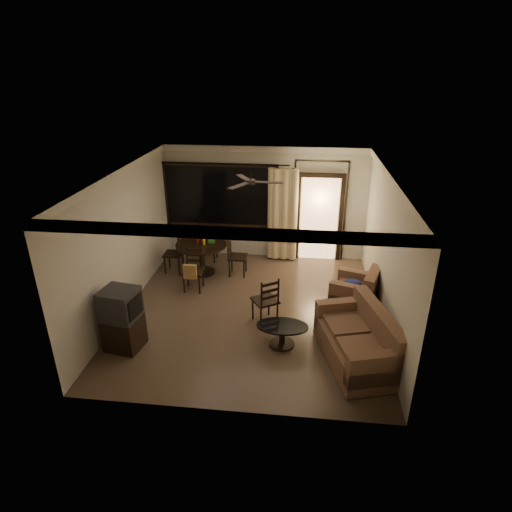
# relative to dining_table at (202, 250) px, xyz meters

# --- Properties ---
(ground) EXTENTS (5.50, 5.50, 0.00)m
(ground) POSITION_rel_dining_table_xyz_m (1.36, -1.58, -0.58)
(ground) COLOR #7F6651
(ground) RESTS_ON ground
(room_shell) EXTENTS (5.50, 6.70, 5.50)m
(room_shell) POSITION_rel_dining_table_xyz_m (1.96, 0.19, 1.25)
(room_shell) COLOR beige
(room_shell) RESTS_ON ground
(dining_table) EXTENTS (1.19, 1.19, 0.96)m
(dining_table) POSITION_rel_dining_table_xyz_m (0.00, 0.00, 0.00)
(dining_table) COLOR black
(dining_table) RESTS_ON ground
(dining_chair_west) EXTENTS (0.42, 0.42, 0.95)m
(dining_chair_west) POSITION_rel_dining_table_xyz_m (-0.67, -0.00, -0.30)
(dining_chair_west) COLOR black
(dining_chair_west) RESTS_ON ground
(dining_chair_east) EXTENTS (0.42, 0.42, 0.95)m
(dining_chair_east) POSITION_rel_dining_table_xyz_m (0.84, -0.00, -0.30)
(dining_chair_east) COLOR black
(dining_chair_east) RESTS_ON ground
(dining_chair_south) EXTENTS (0.42, 0.48, 0.95)m
(dining_chair_south) POSITION_rel_dining_table_xyz_m (-0.00, -0.86, -0.28)
(dining_chair_south) COLOR black
(dining_chair_south) RESTS_ON ground
(dining_chair_north) EXTENTS (0.42, 0.42, 0.95)m
(dining_chair_north) POSITION_rel_dining_table_xyz_m (-0.00, 0.70, -0.30)
(dining_chair_north) COLOR black
(dining_chair_north) RESTS_ON ground
(tv_cabinet) EXTENTS (0.67, 0.62, 1.13)m
(tv_cabinet) POSITION_rel_dining_table_xyz_m (-0.69, -3.02, -0.02)
(tv_cabinet) COLOR black
(tv_cabinet) RESTS_ON ground
(sofa) EXTENTS (1.36, 1.92, 0.93)m
(sofa) POSITION_rel_dining_table_xyz_m (3.34, -2.96, -0.21)
(sofa) COLOR #40261E
(sofa) RESTS_ON ground
(armchair) EXTENTS (1.08, 1.08, 0.85)m
(armchair) POSITION_rel_dining_table_xyz_m (3.46, -1.24, -0.23)
(armchair) COLOR #40261E
(armchair) RESTS_ON ground
(coffee_table) EXTENTS (0.91, 0.55, 0.40)m
(coffee_table) POSITION_rel_dining_table_xyz_m (2.04, -2.65, -0.32)
(coffee_table) COLOR black
(coffee_table) RESTS_ON ground
(side_chair) EXTENTS (0.60, 0.60, 0.98)m
(side_chair) POSITION_rel_dining_table_xyz_m (1.68, -1.95, -0.29)
(side_chair) COLOR black
(side_chair) RESTS_ON ground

